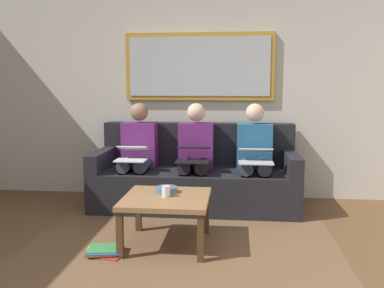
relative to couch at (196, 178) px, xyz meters
The scene contains 14 objects.
wall_rear 1.10m from the couch, 90.00° to the right, with size 6.00×0.12×2.60m, color beige.
area_rug 1.30m from the couch, 90.00° to the left, with size 2.60×1.80×0.01m, color brown.
couch is the anchor object (origin of this frame).
framed_mirror 1.30m from the couch, 90.00° to the right, with size 1.74×0.05×0.78m.
coffee_table 1.23m from the couch, 83.84° to the left, with size 0.71×0.71×0.42m.
cup 1.24m from the couch, 83.85° to the left, with size 0.07×0.07×0.09m, color silver.
bowl 1.11m from the couch, 82.13° to the left, with size 0.19×0.19×0.05m, color slate.
person_left 0.71m from the couch, behind, with size 0.38×0.58×1.14m.
laptop_silver 0.78m from the couch, 153.86° to the left, with size 0.35×0.34×0.15m.
person_middle 0.31m from the couch, 90.00° to the left, with size 0.38×0.58×1.14m.
laptop_black 0.45m from the couch, 90.00° to the left, with size 0.34×0.37×0.15m.
person_right 0.71m from the couch, ahead, with size 0.38×0.58×1.14m.
laptop_white 0.78m from the couch, 25.98° to the left, with size 0.32×0.34×0.15m.
magazine_stack 1.60m from the couch, 68.38° to the left, with size 0.33×0.27×0.05m.
Camera 1 is at (-0.43, 2.45, 1.34)m, focal length 39.27 mm.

